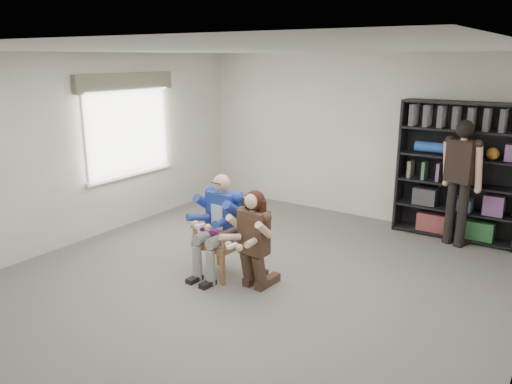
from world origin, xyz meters
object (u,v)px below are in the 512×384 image
Objects in this scene: seated_man at (220,225)px; bookshelf at (458,172)px; standing_man at (459,185)px; kneeling_woman at (252,241)px; armchair at (220,237)px.

bookshelf is at bearing 59.02° from seated_man.
seated_man is at bearing -108.82° from standing_man.
seated_man is at bearing 172.14° from kneeling_woman.
seated_man is at bearing 93.83° from armchair.
standing_man is at bearing 54.71° from armchair.
bookshelf is 1.13× the size of standing_man.
bookshelf reaches higher than seated_man.
kneeling_woman is at bearing -116.11° from bookshelf.
standing_man reaches higher than seated_man.
standing_man reaches higher than armchair.
armchair is 0.55× the size of standing_man.
armchair is at bearing -108.82° from standing_man.
armchair is 0.77× the size of seated_man.
armchair is at bearing 172.14° from kneeling_woman.
bookshelf reaches higher than standing_man.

